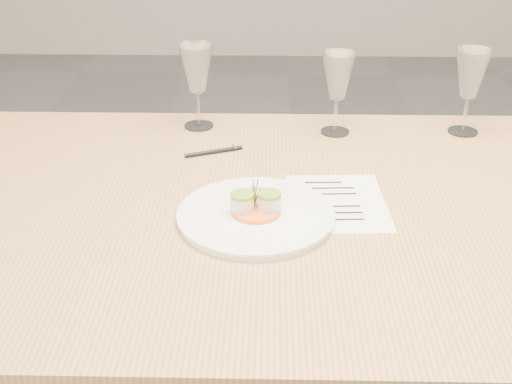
{
  "coord_description": "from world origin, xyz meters",
  "views": [
    {
      "loc": [
        -0.11,
        -1.25,
        1.44
      ],
      "look_at": [
        -0.13,
        -0.04,
        0.8
      ],
      "focal_mm": 50.0,
      "sensor_mm": 36.0,
      "label": 1
    }
  ],
  "objects_px": {
    "wine_glass_3": "(471,75)",
    "wine_glass_1": "(197,70)",
    "dining_table": "(322,235)",
    "ballpoint_pen": "(214,152)",
    "recipe_sheet": "(337,202)",
    "wine_glass_2": "(338,78)",
    "dinner_plate": "(256,214)"
  },
  "relations": [
    {
      "from": "wine_glass_3",
      "to": "wine_glass_1",
      "type": "bearing_deg",
      "value": 178.06
    },
    {
      "from": "dining_table",
      "to": "ballpoint_pen",
      "type": "bearing_deg",
      "value": 133.85
    },
    {
      "from": "recipe_sheet",
      "to": "wine_glass_2",
      "type": "relative_size",
      "value": 1.27
    },
    {
      "from": "recipe_sheet",
      "to": "wine_glass_1",
      "type": "xyz_separation_m",
      "value": [
        -0.32,
        0.4,
        0.15
      ]
    },
    {
      "from": "wine_glass_1",
      "to": "wine_glass_2",
      "type": "distance_m",
      "value": 0.34
    },
    {
      "from": "wine_glass_1",
      "to": "ballpoint_pen",
      "type": "bearing_deg",
      "value": -72.88
    },
    {
      "from": "dining_table",
      "to": "dinner_plate",
      "type": "xyz_separation_m",
      "value": [
        -0.13,
        -0.06,
        0.08
      ]
    },
    {
      "from": "dinner_plate",
      "to": "wine_glass_2",
      "type": "height_order",
      "value": "wine_glass_2"
    },
    {
      "from": "ballpoint_pen",
      "to": "wine_glass_2",
      "type": "height_order",
      "value": "wine_glass_2"
    },
    {
      "from": "dining_table",
      "to": "wine_glass_2",
      "type": "bearing_deg",
      "value": 82.15
    },
    {
      "from": "ballpoint_pen",
      "to": "dining_table",
      "type": "bearing_deg",
      "value": -68.0
    },
    {
      "from": "wine_glass_2",
      "to": "wine_glass_3",
      "type": "relative_size",
      "value": 0.96
    },
    {
      "from": "ballpoint_pen",
      "to": "wine_glass_2",
      "type": "bearing_deg",
      "value": 2.62
    },
    {
      "from": "dining_table",
      "to": "recipe_sheet",
      "type": "relative_size",
      "value": 9.35
    },
    {
      "from": "wine_glass_2",
      "to": "dinner_plate",
      "type": "bearing_deg",
      "value": -112.96
    },
    {
      "from": "wine_glass_1",
      "to": "dinner_plate",
      "type": "bearing_deg",
      "value": -71.73
    },
    {
      "from": "recipe_sheet",
      "to": "wine_glass_3",
      "type": "height_order",
      "value": "wine_glass_3"
    },
    {
      "from": "wine_glass_1",
      "to": "wine_glass_3",
      "type": "relative_size",
      "value": 1.0
    },
    {
      "from": "dinner_plate",
      "to": "ballpoint_pen",
      "type": "bearing_deg",
      "value": 108.88
    },
    {
      "from": "dining_table",
      "to": "wine_glass_1",
      "type": "relative_size",
      "value": 11.44
    },
    {
      "from": "recipe_sheet",
      "to": "wine_glass_2",
      "type": "bearing_deg",
      "value": 83.29
    },
    {
      "from": "dinner_plate",
      "to": "wine_glass_3",
      "type": "xyz_separation_m",
      "value": [
        0.5,
        0.45,
        0.13
      ]
    },
    {
      "from": "ballpoint_pen",
      "to": "wine_glass_1",
      "type": "height_order",
      "value": "wine_glass_1"
    },
    {
      "from": "wine_glass_1",
      "to": "dining_table",
      "type": "bearing_deg",
      "value": -54.95
    },
    {
      "from": "recipe_sheet",
      "to": "ballpoint_pen",
      "type": "xyz_separation_m",
      "value": [
        -0.27,
        0.23,
        0.0
      ]
    },
    {
      "from": "recipe_sheet",
      "to": "wine_glass_1",
      "type": "distance_m",
      "value": 0.53
    },
    {
      "from": "ballpoint_pen",
      "to": "recipe_sheet",
      "type": "bearing_deg",
      "value": -63.1
    },
    {
      "from": "dinner_plate",
      "to": "recipe_sheet",
      "type": "relative_size",
      "value": 1.19
    },
    {
      "from": "dining_table",
      "to": "ballpoint_pen",
      "type": "height_order",
      "value": "ballpoint_pen"
    },
    {
      "from": "dining_table",
      "to": "dinner_plate",
      "type": "distance_m",
      "value": 0.17
    },
    {
      "from": "dinner_plate",
      "to": "wine_glass_1",
      "type": "xyz_separation_m",
      "value": [
        -0.15,
        0.47,
        0.14
      ]
    },
    {
      "from": "wine_glass_3",
      "to": "dinner_plate",
      "type": "bearing_deg",
      "value": -138.37
    }
  ]
}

